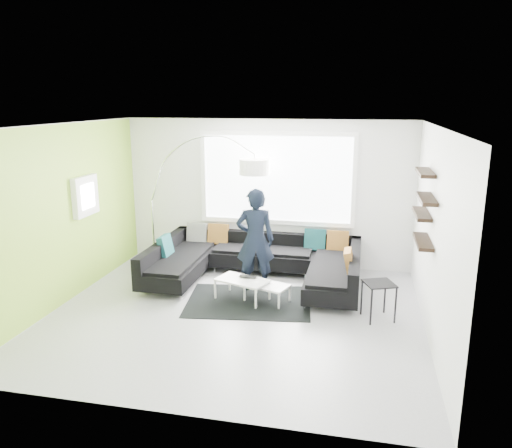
{
  "coord_description": "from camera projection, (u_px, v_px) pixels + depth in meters",
  "views": [
    {
      "loc": [
        1.77,
        -6.73,
        3.15
      ],
      "look_at": [
        0.14,
        0.9,
        1.2
      ],
      "focal_mm": 35.0,
      "sensor_mm": 36.0,
      "label": 1
    }
  ],
  "objects": [
    {
      "name": "laptop",
      "position": [
        247.0,
        278.0,
        8.04
      ],
      "size": [
        0.29,
        0.19,
        0.02
      ],
      "primitive_type": "imported",
      "rotation": [
        0.0,
        0.0,
        -0.01
      ],
      "color": "black",
      "rests_on": "coffee_table"
    },
    {
      "name": "side_table",
      "position": [
        378.0,
        301.0,
        7.3
      ],
      "size": [
        0.53,
        0.53,
        0.56
      ],
      "primitive_type": "cube",
      "rotation": [
        0.0,
        0.0,
        0.38
      ],
      "color": "black",
      "rests_on": "ground"
    },
    {
      "name": "coffee_table",
      "position": [
        254.0,
        290.0,
        8.0
      ],
      "size": [
        1.2,
        0.93,
        0.34
      ],
      "primitive_type": "cube",
      "rotation": [
        0.0,
        0.0,
        -0.34
      ],
      "color": "white",
      "rests_on": "ground"
    },
    {
      "name": "arc_lamp",
      "position": [
        152.0,
        200.0,
        9.58
      ],
      "size": [
        2.46,
        1.12,
        2.53
      ],
      "primitive_type": null,
      "rotation": [
        0.0,
        0.0,
        -0.13
      ],
      "color": "white",
      "rests_on": "ground"
    },
    {
      "name": "person",
      "position": [
        255.0,
        240.0,
        8.3
      ],
      "size": [
        0.81,
        0.68,
        1.75
      ],
      "primitive_type": "imported",
      "rotation": [
        0.0,
        0.0,
        3.35
      ],
      "color": "black",
      "rests_on": "ground"
    },
    {
      "name": "ground",
      "position": [
        235.0,
        315.0,
        7.51
      ],
      "size": [
        5.5,
        5.5,
        0.0
      ],
      "primitive_type": "plane",
      "color": "gray",
      "rests_on": "ground"
    },
    {
      "name": "sectional_sofa",
      "position": [
        255.0,
        264.0,
        8.73
      ],
      "size": [
        3.61,
        2.24,
        0.78
      ],
      "rotation": [
        0.0,
        0.0,
        -0.0
      ],
      "color": "black",
      "rests_on": "ground"
    },
    {
      "name": "room_shell",
      "position": [
        239.0,
        194.0,
        7.26
      ],
      "size": [
        5.54,
        5.04,
        2.82
      ],
      "color": "white",
      "rests_on": "ground"
    },
    {
      "name": "rug",
      "position": [
        249.0,
        301.0,
        7.99
      ],
      "size": [
        2.12,
        1.66,
        0.01
      ],
      "primitive_type": "cube",
      "rotation": [
        0.0,
        0.0,
        0.13
      ],
      "color": "black",
      "rests_on": "ground"
    }
  ]
}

